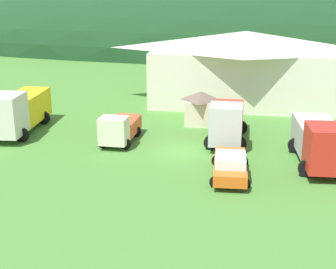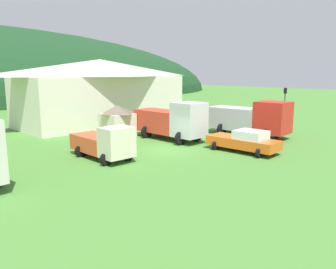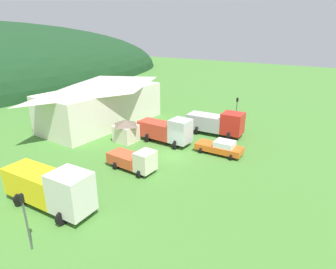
# 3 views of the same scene
# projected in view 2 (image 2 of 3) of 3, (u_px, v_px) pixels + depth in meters

# --- Properties ---
(ground_plane) EXTENTS (200.00, 200.00, 0.00)m
(ground_plane) POSITION_uv_depth(u_px,v_px,m) (168.00, 150.00, 25.68)
(ground_plane) COLOR #477F33
(depot_building) EXTENTS (19.24, 8.83, 7.20)m
(depot_building) POSITION_uv_depth(u_px,v_px,m) (101.00, 91.00, 38.29)
(depot_building) COLOR silver
(depot_building) RESTS_ON ground
(play_shed_cream) EXTENTS (2.66, 2.73, 2.86)m
(play_shed_cream) POSITION_uv_depth(u_px,v_px,m) (118.00, 121.00, 30.91)
(play_shed_cream) COLOR beige
(play_shed_cream) RESTS_ON ground
(light_truck_cream) EXTENTS (2.50, 5.21, 2.36)m
(light_truck_cream) POSITION_uv_depth(u_px,v_px,m) (105.00, 143.00, 22.91)
(light_truck_cream) COLOR beige
(light_truck_cream) RESTS_ON ground
(tow_truck_silver) EXTENTS (3.13, 6.96, 3.38)m
(tow_truck_silver) POSITION_uv_depth(u_px,v_px,m) (172.00, 121.00, 29.32)
(tow_truck_silver) COLOR silver
(tow_truck_silver) RESTS_ON ground
(crane_truck_red) EXTENTS (3.68, 7.63, 3.30)m
(crane_truck_red) POSITION_uv_depth(u_px,v_px,m) (252.00, 118.00, 30.86)
(crane_truck_red) COLOR red
(crane_truck_red) RESTS_ON ground
(service_pickup_orange) EXTENTS (2.62, 5.43, 1.66)m
(service_pickup_orange) POSITION_uv_depth(u_px,v_px,m) (245.00, 141.00, 25.04)
(service_pickup_orange) COLOR orange
(service_pickup_orange) RESTS_ON ground
(traffic_light_east) EXTENTS (0.20, 0.32, 4.29)m
(traffic_light_east) POSITION_uv_depth(u_px,v_px,m) (284.00, 105.00, 33.44)
(traffic_light_east) COLOR #4C4C51
(traffic_light_east) RESTS_ON ground
(traffic_cone_near_pickup) EXTENTS (0.36, 0.36, 0.46)m
(traffic_cone_near_pickup) POSITION_uv_depth(u_px,v_px,m) (218.00, 133.00, 32.99)
(traffic_cone_near_pickup) COLOR orange
(traffic_cone_near_pickup) RESTS_ON ground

